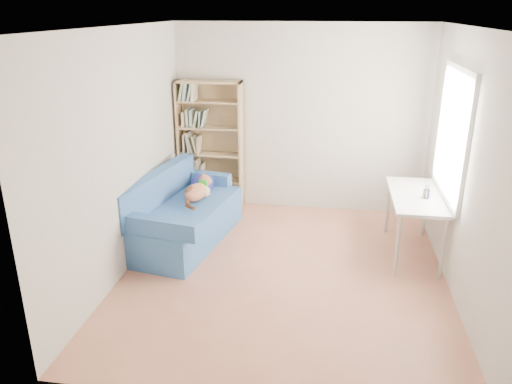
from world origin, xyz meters
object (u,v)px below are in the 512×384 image
at_px(sofa, 183,215).
at_px(bookshelf, 211,151).
at_px(desk, 416,200).
at_px(pen_cup, 426,193).

height_order(sofa, bookshelf, bookshelf).
bearing_deg(desk, bookshelf, 157.19).
bearing_deg(desk, pen_cup, -44.65).
distance_m(sofa, pen_cup, 2.92).
bearing_deg(bookshelf, sofa, -94.22).
bearing_deg(sofa, desk, 11.10).
xyz_separation_m(desk, pen_cup, (0.09, -0.09, 0.13)).
distance_m(sofa, desk, 2.81).
relative_size(bookshelf, pen_cup, 11.86).
bearing_deg(pen_cup, bookshelf, 156.30).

